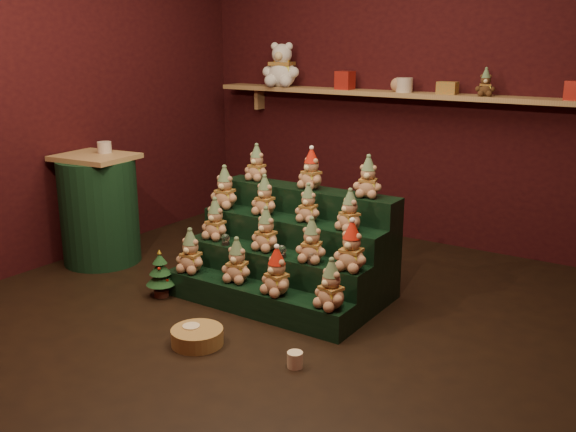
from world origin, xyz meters
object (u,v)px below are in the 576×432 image
Objects in this scene: riser_tier_front at (255,299)px; wicker_basket at (197,337)px; snow_globe_a at (226,239)px; mug_right at (295,360)px; brown_bear at (486,83)px; mug_left at (192,334)px; snow_globe_c at (312,257)px; mini_christmas_tree at (160,274)px; white_bear at (282,59)px; side_table at (99,209)px; snow_globe_b at (282,251)px.

wicker_basket is at bearing -90.47° from riser_tier_front.
mug_right is at bearing -32.58° from snow_globe_a.
brown_bear is (0.82, 1.96, 1.34)m from riser_tier_front.
mug_left is 0.69m from mug_right.
snow_globe_a is 0.92× the size of snow_globe_c.
snow_globe_c is 0.82× the size of mug_left.
mini_christmas_tree is 2.56m from white_bear.
mini_christmas_tree is at bearing -137.85° from snow_globe_a.
side_table is at bearing 175.35° from riser_tier_front.
mug_left is (0.65, -0.41, -0.12)m from mini_christmas_tree.
riser_tier_front is 4.01× the size of mini_christmas_tree.
riser_tier_front is at bearing 84.38° from mug_left.
snow_globe_a reaches higher than mug_right.
white_bear reaches higher than riser_tier_front.
mini_christmas_tree is 2.89m from brown_bear.
brown_bear is (0.88, 2.52, 1.37)m from mug_left.
snow_globe_c reaches higher than mini_christmas_tree.
snow_globe_b is 2.47m from white_bear.
white_bear reaches higher than snow_globe_b.
wicker_basket is at bearing -63.54° from snow_globe_a.
side_table is (-1.75, -0.03, 0.03)m from snow_globe_b.
white_bear reaches higher than mini_christmas_tree.
riser_tier_front is 1.68m from side_table.
snow_globe_b is at bearing 20.71° from mini_christmas_tree.
mini_christmas_tree is 1.12× the size of wicker_basket.
mug_right is 0.64m from wicker_basket.
riser_tier_front is at bearing -124.44° from snow_globe_b.
mini_christmas_tree is at bearing 166.24° from mug_right.
mug_left is at bearing -66.64° from snow_globe_a.
mug_left is (-0.06, -0.56, -0.04)m from riser_tier_front.
snow_globe_b is at bearing 55.56° from riser_tier_front.
mug_left is 0.05m from wicker_basket.
snow_globe_b is (0.11, 0.16, 0.31)m from riser_tier_front.
wicker_basket is 1.48× the size of brown_bear.
side_table is 4.18× the size of brown_bear.
snow_globe_a is 0.76× the size of mug_left.
snow_globe_c is 2.59m from white_bear.
riser_tier_front is 2.51m from brown_bear.
snow_globe_b is 0.16× the size of white_bear.
mug_right is (1.00, -0.64, -0.36)m from snow_globe_a.
mug_right is at bearing 7.00° from mug_left.
white_bear reaches higher than mug_right.
wicker_basket is at bearing -30.71° from mini_christmas_tree.
side_table is at bearing -178.82° from snow_globe_a.
wicker_basket is at bearing -28.91° from side_table.
mug_right is 2.81m from brown_bear.
white_bear is (0.54, 1.83, 1.14)m from side_table.
wicker_basket is at bearing -115.77° from snow_globe_c.
snow_globe_a is 1.23m from mug_right.
snow_globe_a is at bearing -80.47° from white_bear.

